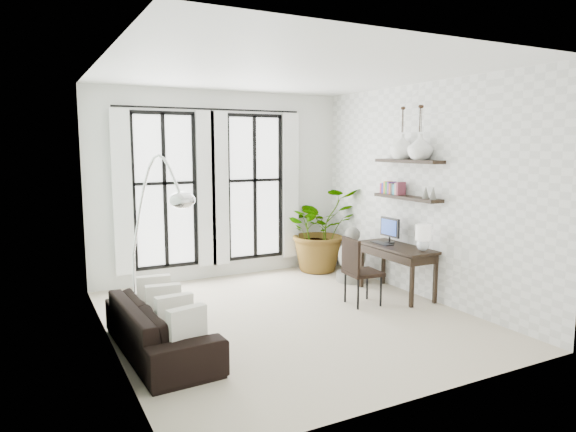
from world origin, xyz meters
TOP-DOWN VIEW (x-y plane):
  - floor at (0.00, 0.00)m, footprint 5.00×5.00m
  - ceiling at (0.00, 0.00)m, footprint 5.00×5.00m
  - wall_left at (-2.25, 0.00)m, footprint 0.00×5.00m
  - wall_right at (2.25, 0.00)m, footprint 0.00×5.00m
  - wall_back at (0.00, 2.50)m, footprint 4.50×0.00m
  - windows at (-0.20, 2.43)m, footprint 3.26×0.13m
  - wall_shelves at (2.11, 0.21)m, footprint 0.25×1.30m
  - sofa at (-1.80, -0.35)m, footprint 0.89×2.04m
  - throw_pillows at (-1.70, -0.35)m, footprint 0.40×1.52m
  - plant at (1.73, 2.08)m, footprint 1.40×1.22m
  - desk at (1.95, 0.12)m, footprint 0.55×1.30m
  - desk_chair at (1.13, 0.04)m, footprint 0.50×0.50m
  - arc_lamp at (-1.70, 0.10)m, footprint 0.71×1.12m
  - buddha at (1.81, 1.17)m, footprint 0.52×0.52m
  - vase_a at (2.11, -0.08)m, footprint 0.37×0.37m
  - vase_b at (2.11, 0.32)m, footprint 0.37×0.37m

SIDE VIEW (x-z plane):
  - floor at x=0.00m, z-range 0.00..0.00m
  - sofa at x=-1.80m, z-range 0.00..0.58m
  - buddha at x=1.81m, z-range -0.07..0.86m
  - throw_pillows at x=-1.70m, z-range 0.30..0.70m
  - desk_chair at x=1.13m, z-range 0.07..1.05m
  - desk at x=1.95m, z-range 0.14..1.30m
  - plant at x=1.73m, z-range 0.00..1.54m
  - windows at x=-0.20m, z-range 0.24..2.88m
  - wall_left at x=-2.25m, z-range -0.90..4.10m
  - wall_right at x=2.25m, z-range -0.90..4.10m
  - wall_back at x=0.00m, z-range -0.65..3.85m
  - arc_lamp at x=-1.70m, z-range 0.59..2.77m
  - wall_shelves at x=2.11m, z-range 1.43..2.03m
  - vase_a at x=2.11m, z-range 2.07..2.46m
  - vase_b at x=2.11m, z-range 2.07..2.46m
  - ceiling at x=0.00m, z-range 3.20..3.20m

